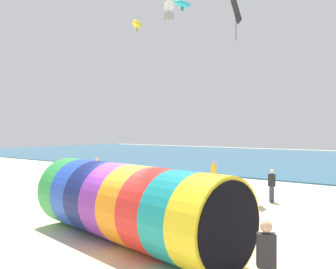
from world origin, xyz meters
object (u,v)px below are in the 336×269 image
(kite_white_box, at_px, (169,11))
(bystander_mid_beach, at_px, (272,185))
(kite_yellow_parafoil, at_px, (137,24))
(kite_black_diamond, at_px, (236,10))
(kite_cyan_parafoil, at_px, (182,4))
(kite_handler, at_px, (266,264))
(bystander_near_water, at_px, (97,172))
(bystander_far_left, at_px, (214,173))
(giant_inflatable_tube, at_px, (129,204))

(kite_white_box, xyz_separation_m, bystander_mid_beach, (3.92, 3.20, -8.50))
(kite_yellow_parafoil, relative_size, kite_black_diamond, 0.65)
(kite_cyan_parafoil, distance_m, bystander_mid_beach, 11.86)
(kite_handler, bearing_deg, kite_black_diamond, 120.01)
(kite_cyan_parafoil, height_order, kite_black_diamond, kite_cyan_parafoil)
(bystander_near_water, xyz_separation_m, bystander_far_left, (5.48, 5.05, -0.15))
(kite_white_box, distance_m, kite_black_diamond, 4.58)
(kite_yellow_parafoil, xyz_separation_m, kite_white_box, (6.55, -4.86, -1.57))
(bystander_mid_beach, bearing_deg, bystander_far_left, 147.90)
(bystander_mid_beach, height_order, bystander_far_left, bystander_mid_beach)
(kite_yellow_parafoil, xyz_separation_m, bystander_far_left, (5.20, 1.64, -10.12))
(kite_yellow_parafoil, bearing_deg, kite_handler, -39.99)
(kite_handler, xyz_separation_m, kite_white_box, (-8.18, 7.49, 8.40))
(kite_black_diamond, relative_size, bystander_near_water, 1.35)
(bystander_far_left, bearing_deg, bystander_mid_beach, -32.10)
(kite_black_diamond, height_order, bystander_mid_beach, kite_black_diamond)
(bystander_near_water, distance_m, bystander_mid_beach, 10.89)
(giant_inflatable_tube, relative_size, kite_yellow_parafoil, 5.27)
(bystander_far_left, bearing_deg, kite_yellow_parafoil, -162.52)
(bystander_far_left, bearing_deg, kite_handler, -55.74)
(bystander_mid_beach, bearing_deg, giant_inflatable_tube, -95.57)
(kite_cyan_parafoil, bearing_deg, bystander_far_left, 76.89)
(kite_black_diamond, bearing_deg, kite_handler, -59.99)
(kite_handler, bearing_deg, giant_inflatable_tube, 163.26)
(kite_cyan_parafoil, bearing_deg, giant_inflatable_tube, -62.99)
(kite_handler, relative_size, kite_black_diamond, 0.74)
(giant_inflatable_tube, height_order, kite_black_diamond, kite_black_diamond)
(kite_black_diamond, bearing_deg, giant_inflatable_tube, -80.87)
(giant_inflatable_tube, xyz_separation_m, kite_black_diamond, (-1.64, 10.23, 8.94))
(kite_white_box, relative_size, bystander_far_left, 0.64)
(giant_inflatable_tube, relative_size, bystander_far_left, 5.40)
(kite_white_box, height_order, bystander_near_water, kite_white_box)
(kite_white_box, relative_size, bystander_mid_beach, 0.61)
(kite_handler, relative_size, kite_white_box, 1.82)
(kite_cyan_parafoil, distance_m, bystander_far_left, 10.68)
(kite_handler, height_order, bystander_mid_beach, kite_handler)
(kite_yellow_parafoil, height_order, kite_cyan_parafoil, kite_cyan_parafoil)
(giant_inflatable_tube, xyz_separation_m, kite_white_box, (-3.03, 5.94, 8.09))
(kite_handler, distance_m, kite_cyan_parafoil, 18.31)
(kite_black_diamond, height_order, bystander_far_left, kite_black_diamond)
(kite_cyan_parafoil, xyz_separation_m, kite_white_box, (1.96, -3.85, -1.78))
(kite_cyan_parafoil, xyz_separation_m, bystander_mid_beach, (5.88, -0.65, -10.28))
(kite_yellow_parafoil, height_order, bystander_mid_beach, kite_yellow_parafoil)
(kite_handler, height_order, kite_yellow_parafoil, kite_yellow_parafoil)
(giant_inflatable_tube, distance_m, kite_black_diamond, 13.68)
(bystander_mid_beach, bearing_deg, kite_yellow_parafoil, 170.96)
(kite_handler, bearing_deg, kite_white_box, 137.52)
(kite_yellow_parafoil, bearing_deg, giant_inflatable_tube, -48.45)
(kite_white_box, xyz_separation_m, bystander_near_water, (-6.83, 1.44, -8.40))
(kite_handler, relative_size, kite_cyan_parafoil, 1.39)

